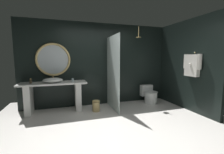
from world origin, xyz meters
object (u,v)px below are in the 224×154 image
object	(u,v)px
soap_dispenser	(31,81)
rain_shower_head	(139,36)
tumbler_cup	(73,80)
waste_bin	(96,105)
hanging_bathrobe	(192,65)
vessel_sink	(53,80)
round_wall_mirror	(53,60)
toilet	(149,95)

from	to	relation	value
soap_dispenser	rain_shower_head	size ratio (longest dim) A/B	0.38
tumbler_cup	waste_bin	xyz separation A→B (m)	(0.61, -0.28, -0.72)
tumbler_cup	soap_dispenser	bearing A→B (deg)	178.17
tumbler_cup	soap_dispenser	world-z (taller)	soap_dispenser
hanging_bathrobe	vessel_sink	bearing A→B (deg)	162.10
tumbler_cup	round_wall_mirror	distance (m)	0.83
soap_dispenser	round_wall_mirror	world-z (taller)	round_wall_mirror
round_wall_mirror	waste_bin	distance (m)	1.82
vessel_sink	rain_shower_head	size ratio (longest dim) A/B	1.50
soap_dispenser	toilet	bearing A→B (deg)	-0.76
toilet	soap_dispenser	bearing A→B (deg)	179.24
soap_dispenser	hanging_bathrobe	bearing A→B (deg)	-15.71
vessel_sink	tumbler_cup	world-z (taller)	vessel_sink
hanging_bathrobe	toilet	xyz separation A→B (m)	(-0.59, 1.13, -1.07)
hanging_bathrobe	toilet	size ratio (longest dim) A/B	1.04
round_wall_mirror	tumbler_cup	bearing A→B (deg)	-32.54
round_wall_mirror	toilet	size ratio (longest dim) A/B	1.51
tumbler_cup	rain_shower_head	world-z (taller)	rain_shower_head
rain_shower_head	waste_bin	world-z (taller)	rain_shower_head
toilet	round_wall_mirror	bearing A→B (deg)	173.60
hanging_bathrobe	waste_bin	xyz separation A→B (m)	(-2.49, 0.86, -1.17)
vessel_sink	toilet	bearing A→B (deg)	-0.84
tumbler_cup	waste_bin	distance (m)	0.98
tumbler_cup	rain_shower_head	size ratio (longest dim) A/B	0.28
rain_shower_head	hanging_bathrobe	bearing A→B (deg)	-47.39
tumbler_cup	hanging_bathrobe	size ratio (longest dim) A/B	0.15
rain_shower_head	waste_bin	bearing A→B (deg)	-169.15
rain_shower_head	round_wall_mirror	bearing A→B (deg)	172.70
vessel_sink	rain_shower_head	distance (m)	2.89
toilet	hanging_bathrobe	bearing A→B (deg)	-62.19
round_wall_mirror	hanging_bathrobe	bearing A→B (deg)	-22.11
tumbler_cup	round_wall_mirror	xyz separation A→B (m)	(-0.51, 0.33, 0.57)
round_wall_mirror	rain_shower_head	distance (m)	2.69
hanging_bathrobe	toilet	bearing A→B (deg)	117.81
rain_shower_head	toilet	world-z (taller)	rain_shower_head
soap_dispenser	tumbler_cup	bearing A→B (deg)	-1.83
soap_dispenser	waste_bin	world-z (taller)	soap_dispenser
round_wall_mirror	waste_bin	bearing A→B (deg)	-28.45
round_wall_mirror	toilet	xyz separation A→B (m)	(3.01, -0.34, -1.20)
tumbler_cup	hanging_bathrobe	world-z (taller)	hanging_bathrobe
soap_dispenser	waste_bin	xyz separation A→B (m)	(1.69, -0.31, -0.73)
soap_dispenser	rain_shower_head	bearing A→B (deg)	-0.69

